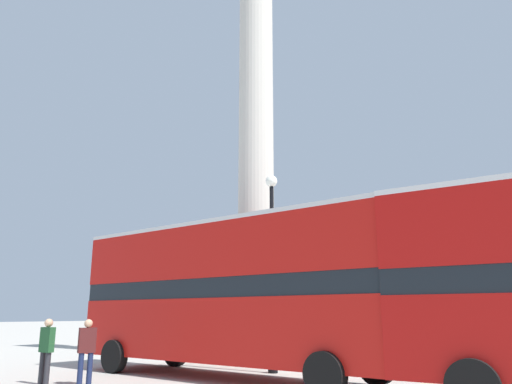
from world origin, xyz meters
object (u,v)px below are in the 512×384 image
object	(u,v)px
bus_a	(234,291)
monument_column	(256,163)
street_lamp	(272,262)
pedestrian_near_lamp	(87,348)
pedestrian_by_plinth	(46,348)
equestrian_statue	(173,316)

from	to	relation	value
bus_a	monument_column	bearing A→B (deg)	122.48
street_lamp	pedestrian_near_lamp	size ratio (longest dim) A/B	3.86
pedestrian_near_lamp	pedestrian_by_plinth	world-z (taller)	pedestrian_by_plinth
monument_column	pedestrian_by_plinth	size ratio (longest dim) A/B	14.42
equestrian_statue	street_lamp	bearing A→B (deg)	-57.93
equestrian_statue	pedestrian_near_lamp	size ratio (longest dim) A/B	3.60
equestrian_statue	monument_column	bearing A→B (deg)	-52.81
street_lamp	pedestrian_by_plinth	world-z (taller)	street_lamp
street_lamp	pedestrian_by_plinth	size ratio (longest dim) A/B	3.83
monument_column	pedestrian_near_lamp	world-z (taller)	monument_column
equestrian_statue	pedestrian_by_plinth	distance (m)	18.36
monument_column	bus_a	size ratio (longest dim) A/B	2.18
bus_a	street_lamp	xyz separation A→B (m)	(0.14, 1.83, 0.99)
street_lamp	pedestrian_near_lamp	world-z (taller)	street_lamp
pedestrian_near_lamp	street_lamp	bearing A→B (deg)	177.94
bus_a	pedestrian_near_lamp	distance (m)	4.32
bus_a	pedestrian_by_plinth	xyz separation A→B (m)	(-3.23, -3.90, -1.52)
bus_a	equestrian_statue	xyz separation A→B (m)	(-13.69, 11.18, -0.79)
equestrian_statue	pedestrian_by_plinth	xyz separation A→B (m)	(10.46, -15.07, -0.72)
bus_a	pedestrian_by_plinth	size ratio (longest dim) A/B	6.62
equestrian_statue	pedestrian_by_plinth	bearing A→B (deg)	-79.12
pedestrian_by_plinth	pedestrian_near_lamp	bearing A→B (deg)	28.74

